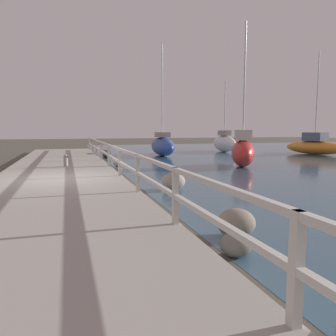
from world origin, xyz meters
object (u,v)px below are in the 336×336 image
at_px(mooring_bollard, 66,160).
at_px(sailboat_red, 243,151).
at_px(sailboat_orange, 315,146).
at_px(sailboat_blue, 162,146).
at_px(sailboat_white, 224,143).

relative_size(mooring_bollard, sailboat_red, 0.08).
xyz_separation_m(sailboat_orange, sailboat_blue, (-11.90, 2.24, 0.10)).
bearing_deg(mooring_bollard, sailboat_red, -1.60).
bearing_deg(sailboat_white, sailboat_blue, -151.98).
bearing_deg(sailboat_orange, sailboat_white, 125.68).
distance_m(mooring_bollard, sailboat_orange, 19.64).
bearing_deg(sailboat_orange, mooring_bollard, -176.83).
relative_size(sailboat_red, sailboat_white, 1.22).
relative_size(sailboat_orange, sailboat_white, 1.29).
height_order(sailboat_orange, sailboat_blue, sailboat_blue).
relative_size(mooring_bollard, sailboat_white, 0.09).
distance_m(sailboat_orange, sailboat_blue, 12.11).
bearing_deg(sailboat_white, mooring_bollard, -135.42).
relative_size(sailboat_white, sailboat_blue, 0.75).
bearing_deg(sailboat_red, sailboat_orange, 55.33).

